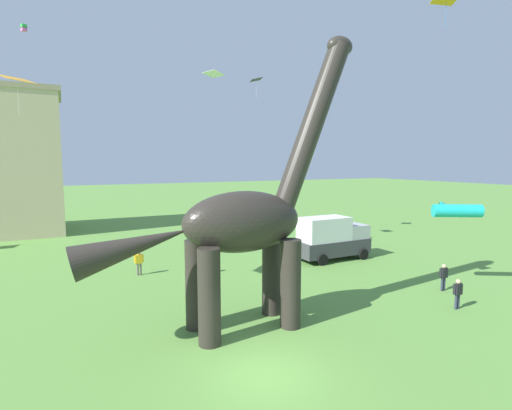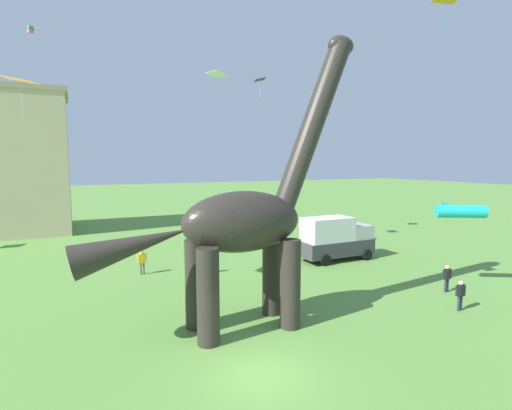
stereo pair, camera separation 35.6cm
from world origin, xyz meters
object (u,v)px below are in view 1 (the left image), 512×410
object	(u,v)px
kite_mid_center	(214,74)
person_photographer	(199,260)
person_vendor_side	(444,275)
kite_high_right	(17,79)
kite_mid_left	(256,80)
dinosaur_sculpture	(242,222)
person_strolling_adult	(458,291)
kite_trailing	(24,28)
kite_mid_right	(455,210)
person_watching_child	(139,261)
parked_box_truck	(332,238)
kite_apex	(319,114)

from	to	relation	value
kite_mid_center	person_photographer	bearing A→B (deg)	-129.69
person_vendor_side	kite_high_right	distance (m)	23.62
person_photographer	kite_mid_left	bearing A→B (deg)	-55.36
dinosaur_sculpture	kite_high_right	xyz separation A→B (m)	(-8.32, 5.87, 6.19)
person_photographer	person_strolling_adult	bearing A→B (deg)	-138.64
kite_mid_left	kite_high_right	xyz separation A→B (m)	(-15.26, -6.67, -2.60)
kite_trailing	person_vendor_side	bearing A→B (deg)	-45.94
kite_mid_right	kite_trailing	size ratio (longest dim) A/B	5.23
person_vendor_side	kite_mid_right	bearing A→B (deg)	70.70
dinosaur_sculpture	kite_mid_center	distance (m)	14.19
person_photographer	kite_high_right	size ratio (longest dim) A/B	0.88
kite_mid_center	dinosaur_sculpture	bearing A→B (deg)	-104.76
person_watching_child	person_photographer	world-z (taller)	person_photographer
dinosaur_sculpture	parked_box_truck	size ratio (longest dim) A/B	2.29
kite_mid_right	person_photographer	bearing A→B (deg)	143.36
dinosaur_sculpture	person_watching_child	world-z (taller)	dinosaur_sculpture
person_vendor_side	person_photographer	distance (m)	14.49
person_watching_child	kite_apex	bearing A→B (deg)	-73.92
kite_mid_right	person_strolling_adult	bearing A→B (deg)	-138.22
kite_mid_center	person_vendor_side	bearing A→B (deg)	-51.46
kite_mid_left	kite_mid_center	world-z (taller)	kite_mid_left
kite_mid_left	kite_trailing	xyz separation A→B (m)	(-15.77, 8.50, 4.00)
kite_mid_left	kite_high_right	distance (m)	16.86
person_photographer	person_watching_child	bearing A→B (deg)	65.50
kite_high_right	person_vendor_side	bearing A→B (deg)	-17.56
person_strolling_adult	kite_mid_center	distance (m)	19.87
kite_mid_left	person_watching_child	bearing A→B (deg)	-165.66
kite_mid_right	kite_trailing	distance (m)	33.21
person_watching_child	kite_trailing	size ratio (longest dim) A/B	3.09
person_vendor_side	parked_box_truck	bearing A→B (deg)	162.81
person_photographer	kite_mid_right	xyz separation A→B (m)	(12.06, -8.97, 3.55)
person_watching_child	kite_mid_left	world-z (taller)	kite_mid_left
dinosaur_sculpture	kite_apex	xyz separation A→B (m)	(15.08, 15.60, 6.94)
dinosaur_sculpture	person_photographer	distance (m)	9.27
parked_box_truck	kite_apex	distance (m)	13.33
dinosaur_sculpture	kite_high_right	distance (m)	11.91
dinosaur_sculpture	kite_trailing	size ratio (longest dim) A/B	25.34
person_strolling_adult	dinosaur_sculpture	bearing A→B (deg)	-138.03
kite_mid_left	kite_trailing	bearing A→B (deg)	151.68
kite_high_right	kite_trailing	bearing A→B (deg)	91.94
person_vendor_side	kite_mid_center	world-z (taller)	kite_mid_center
dinosaur_sculpture	parked_box_truck	bearing A→B (deg)	10.12
parked_box_truck	person_strolling_adult	distance (m)	10.64
kite_high_right	kite_mid_center	world-z (taller)	kite_mid_center
kite_apex	kite_trailing	bearing A→B (deg)	167.16
person_vendor_side	kite_mid_left	world-z (taller)	kite_mid_left
dinosaur_sculpture	person_vendor_side	bearing A→B (deg)	-28.66
dinosaur_sculpture	person_vendor_side	distance (m)	12.69
person_photographer	kite_mid_left	size ratio (longest dim) A/B	1.12
person_strolling_adult	kite_mid_center	size ratio (longest dim) A/B	0.94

